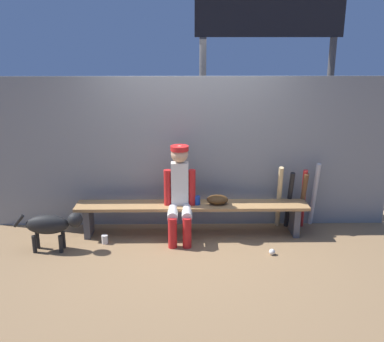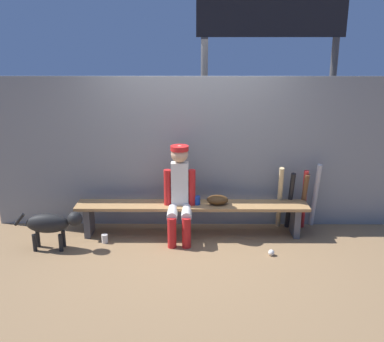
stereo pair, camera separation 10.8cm
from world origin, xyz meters
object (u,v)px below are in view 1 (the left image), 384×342
player_seated (180,191)px  cup_on_bench (197,200)px  bat_aluminum_black (289,200)px  bat_aluminum_silver (314,194)px  bat_wood_natural (279,197)px  baseball (272,252)px  cup_on_ground (105,239)px  scoreboard (273,30)px  bat_aluminum_red (303,199)px  dog (52,225)px  bat_wood_dark (302,200)px  baseball_glove (217,200)px  dugout_bench (192,210)px

player_seated → cup_on_bench: size_ratio=11.04×
bat_aluminum_black → bat_aluminum_silver: bearing=11.3°
player_seated → bat_aluminum_silver: player_seated is taller
player_seated → bat_wood_natural: (1.34, 0.29, -0.20)m
baseball → cup_on_ground: size_ratio=0.67×
baseball → scoreboard: 3.10m
bat_aluminum_black → cup_on_bench: 1.28m
baseball → player_seated: bearing=156.1°
bat_aluminum_red → player_seated: bearing=-170.1°
bat_wood_natural → dog: 2.95m
bat_wood_dark → scoreboard: (-0.34, 0.92, 2.21)m
baseball_glove → baseball: (0.62, -0.60, -0.45)m
dugout_bench → bat_aluminum_silver: (1.68, 0.27, 0.11)m
bat_aluminum_red → cup_on_ground: 2.68m
baseball → bat_wood_natural: bearing=74.0°
bat_aluminum_black → bat_aluminum_red: size_ratio=0.95×
dugout_bench → player_seated: player_seated is taller
player_seated → bat_wood_dark: player_seated is taller
bat_aluminum_silver → scoreboard: 2.37m
bat_wood_dark → bat_aluminum_silver: bat_aluminum_silver is taller
bat_aluminum_black → dog: 3.09m
bat_aluminum_black → bat_aluminum_silver: (0.35, 0.07, 0.05)m
player_seated → bat_aluminum_red: (1.66, 0.29, -0.22)m
player_seated → scoreboard: scoreboard is taller
bat_aluminum_silver → bat_aluminum_black: bearing=-168.7°
baseball_glove → baseball: 0.98m
bat_aluminum_silver → cup_on_ground: bearing=-169.4°
bat_aluminum_red → bat_wood_dark: bearing=-168.5°
cup_on_ground → bat_wood_dark: bearing=9.5°
bat_aluminum_silver → cup_on_bench: bat_aluminum_silver is taller
baseball_glove → scoreboard: scoreboard is taller
bat_aluminum_silver → baseball: 1.20m
bat_wood_natural → bat_aluminum_black: bearing=4.5°
dugout_bench → player_seated: 0.36m
bat_wood_natural → bat_wood_dark: bat_wood_natural is taller
bat_wood_natural → cup_on_bench: (-1.11, -0.20, 0.03)m
baseball_glove → cup_on_bench: bearing=-177.4°
dugout_bench → dog: bearing=-165.7°
bat_aluminum_red → bat_aluminum_silver: size_ratio=0.93×
bat_aluminum_black → baseball: bearing=-114.9°
bat_wood_dark → scoreboard: size_ratio=0.22×
player_seated → bat_aluminum_black: (1.48, 0.30, -0.24)m
bat_wood_dark → bat_wood_natural: bearing=-179.8°
cup_on_ground → dog: dog is taller
bat_wood_dark → scoreboard: scoreboard is taller
bat_aluminum_black → scoreboard: scoreboard is taller
bat_aluminum_black → bat_aluminum_red: (0.18, -0.01, 0.02)m
bat_aluminum_black → baseball: 0.95m
bat_wood_natural → bat_aluminum_silver: 0.51m
bat_aluminum_silver → bat_aluminum_red: bearing=-155.0°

